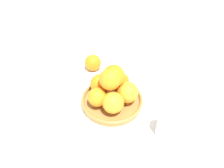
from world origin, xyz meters
The scene contains 5 objects.
ground_plane centered at (0.00, 0.00, 0.00)m, with size 4.00×4.00×0.00m, color white.
fruit_bowl centered at (0.00, 0.00, 0.01)m, with size 0.23×0.23×0.03m.
orange_pile centered at (0.00, 0.00, 0.08)m, with size 0.18×0.18×0.14m.
stray_orange centered at (0.11, 0.19, 0.04)m, with size 0.07×0.07×0.07m, color orange.
drinking_glass centered at (0.00, -0.22, 0.04)m, with size 0.06×0.06×0.09m, color white.
Camera 1 is at (-0.43, -0.35, 0.61)m, focal length 35.00 mm.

